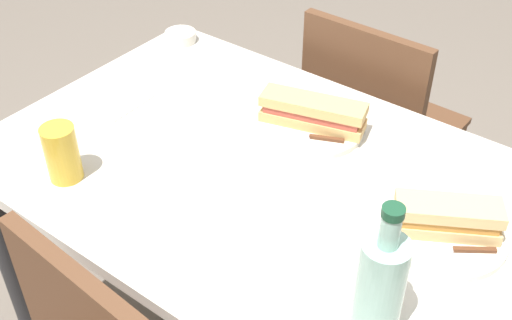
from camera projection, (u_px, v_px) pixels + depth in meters
name	position (u px, v px, depth m)	size (l,w,h in m)	color
dining_table	(256.00, 205.00, 1.50)	(1.19, 0.81, 0.75)	beige
chair_near	(372.00, 128.00, 1.97)	(0.41, 0.41, 0.87)	brown
plate_near	(312.00, 127.00, 1.53)	(0.24, 0.24, 0.01)	silver
baguette_sandwich_near	(313.00, 112.00, 1.51)	(0.26, 0.13, 0.07)	tan
knife_near	(310.00, 137.00, 1.49)	(0.17, 0.08, 0.01)	silver
plate_far	(443.00, 233.00, 1.26)	(0.24, 0.24, 0.01)	silver
baguette_sandwich_far	(447.00, 217.00, 1.23)	(0.21, 0.16, 0.07)	#DBB77A
knife_far	(454.00, 250.00, 1.21)	(0.15, 0.11, 0.01)	silver
water_bottle	(380.00, 286.00, 1.02)	(0.08, 0.08, 0.28)	#99C6B7
beer_glass	(62.00, 153.00, 1.36)	(0.07, 0.07, 0.13)	gold
olive_bowl	(181.00, 37.00, 1.87)	(0.09, 0.09, 0.03)	silver
paper_napkin	(117.00, 99.00, 1.64)	(0.14, 0.14, 0.00)	white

